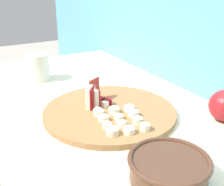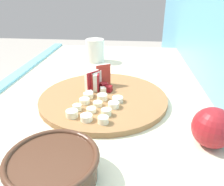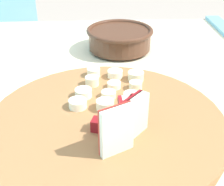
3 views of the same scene
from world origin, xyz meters
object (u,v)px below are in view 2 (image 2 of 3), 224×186
Objects in this scene: banana_slice_rows at (95,106)px; ceramic_bowl at (53,166)px; apple_wedge_fan at (97,79)px; small_jar at (95,50)px; apple_dice_pile at (102,89)px; cutting_board at (103,98)px; whole_apple at (213,128)px.

banana_slice_rows is 0.22m from ceramic_bowl.
apple_wedge_fan is 0.35m from ceramic_bowl.
banana_slice_rows is at bearing 9.61° from small_jar.
cutting_board is at bearing 17.66° from apple_dice_pile.
small_jar is (-0.34, -0.08, 0.02)m from apple_dice_pile.
whole_apple is at bearing 31.24° from small_jar.
whole_apple reaches higher than ceramic_bowl.
small_jar is at bearing -170.39° from banana_slice_rows.
small_jar is at bearing -169.46° from apple_wedge_fan.
small_jar is at bearing -176.30° from ceramic_bowl.
whole_apple is at bearing 50.22° from apple_wedge_fan.
small_jar reaches higher than apple_dice_pile.
apple_wedge_fan is 0.03m from apple_dice_pile.
apple_dice_pile reaches higher than banana_slice_rows.
cutting_board is 2.35× the size of ceramic_bowl.
apple_wedge_fan is 0.91× the size of whole_apple.
apple_wedge_fan is 0.32m from small_jar.
small_jar is (-0.31, -0.06, 0.00)m from apple_wedge_fan.
small_jar reaches higher than banana_slice_rows.
apple_wedge_fan reaches higher than banana_slice_rows.
ceramic_bowl is 0.31m from whole_apple.
apple_dice_pile is 0.51× the size of ceramic_bowl.
banana_slice_rows is at bearing -7.51° from cutting_board.
ceramic_bowl is (0.30, -0.04, 0.02)m from cutting_board.
apple_wedge_fan is at bearing 177.36° from ceramic_bowl.
whole_apple is at bearing 51.29° from apple_dice_pile.
small_jar reaches higher than cutting_board.
whole_apple is (0.54, 0.33, -0.01)m from small_jar.
ceramic_bowl is at bearing -66.65° from whole_apple.
small_jar is at bearing -167.34° from apple_dice_pile.
whole_apple is at bearing 113.35° from ceramic_bowl.
apple_wedge_fan reaches higher than ceramic_bowl.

